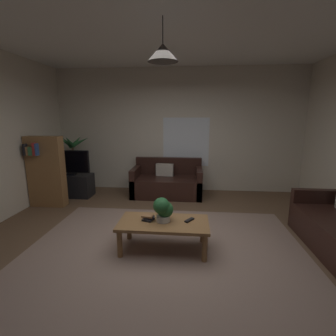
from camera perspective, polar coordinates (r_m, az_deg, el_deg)
name	(u,v)px	position (r m, az deg, el deg)	size (l,w,h in m)	color
floor	(166,247)	(3.57, -0.47, -17.91)	(5.77, 5.48, 0.02)	brown
rug	(164,254)	(3.39, -0.84, -19.38)	(3.75, 3.02, 0.01)	gray
wall_back	(178,131)	(5.87, 2.28, 8.70)	(5.89, 0.06, 2.88)	beige
ceiling	(166,17)	(3.29, -0.57, 31.77)	(5.77, 5.48, 0.02)	white
window_pane	(186,142)	(5.85, 4.21, 6.07)	(1.09, 0.01, 1.14)	white
couch_under_window	(167,183)	(5.57, -0.19, -3.60)	(1.55, 0.83, 0.82)	black
coffee_table	(164,226)	(3.34, -1.04, -13.33)	(1.19, 0.60, 0.40)	olive
book_on_table_0	(148,219)	(3.36, -4.69, -11.89)	(0.13, 0.12, 0.03)	black
book_on_table_1	(149,217)	(3.35, -4.49, -11.43)	(0.15, 0.10, 0.03)	black
book_on_table_2	(147,216)	(3.34, -4.82, -11.11)	(0.14, 0.10, 0.02)	#99663F
remote_on_table_0	(189,220)	(3.34, 5.02, -12.02)	(0.05, 0.16, 0.02)	black
potted_plant_on_table	(163,209)	(3.26, -1.12, -9.52)	(0.26, 0.26, 0.33)	beige
tv_stand	(72,185)	(5.92, -21.51, -3.77)	(0.90, 0.44, 0.50)	black
tv	(70,162)	(5.79, -22.00, 1.25)	(0.88, 0.16, 0.55)	black
potted_palm_corner	(74,167)	(6.27, -21.08, 0.14)	(0.80, 0.77, 1.38)	#4C4C51
bookshelf_corner	(46,171)	(5.38, -26.64, -0.64)	(0.70, 0.31, 1.40)	olive
pendant_lamp	(163,53)	(3.11, -1.21, 25.37)	(0.36, 0.36, 0.49)	black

